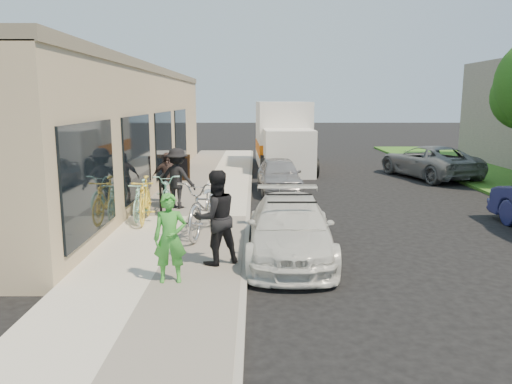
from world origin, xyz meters
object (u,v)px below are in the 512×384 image
object	(u,v)px
bike_rack	(162,189)
sedan_white	(290,228)
far_car_gray	(428,162)
bystander_a	(177,178)
moving_truck	(283,139)
cruiser_bike_c	(145,200)
bystander_b	(167,177)
sandwich_board	(182,168)
cruiser_bike_a	(142,200)
woman_rider	(170,238)
tandem_bike	(205,206)
man_standing	(216,217)
cruiser_bike_b	(166,192)
sedan_silver	(279,175)

from	to	relation	value
bike_rack	sedan_white	world-z (taller)	sedan_white
far_car_gray	bystander_a	distance (m)	11.24
moving_truck	cruiser_bike_c	size ratio (longest dim) A/B	3.42
moving_truck	bystander_b	xyz separation A→B (m)	(-3.87, -8.54, -0.45)
sandwich_board	bystander_b	bearing A→B (deg)	-89.59
bike_rack	far_car_gray	xyz separation A→B (m)	(9.55, 6.80, -0.09)
cruiser_bike_a	woman_rider	bearing A→B (deg)	-70.32
tandem_bike	man_standing	size ratio (longest dim) A/B	1.38
woman_rider	cruiser_bike_b	world-z (taller)	woman_rider
sandwich_board	man_standing	xyz separation A→B (m)	(2.02, -9.64, 0.39)
sedan_white	cruiser_bike_c	distance (m)	4.17
moving_truck	cruiser_bike_a	bearing A→B (deg)	-113.71
sandwich_board	tandem_bike	size ratio (longest dim) A/B	0.39
woman_rider	cruiser_bike_c	bearing A→B (deg)	100.98
bike_rack	cruiser_bike_b	bearing A→B (deg)	23.65
bike_rack	cruiser_bike_c	distance (m)	1.24
bike_rack	cruiser_bike_c	world-z (taller)	cruiser_bike_c
moving_truck	bystander_b	size ratio (longest dim) A/B	4.22
far_car_gray	woman_rider	world-z (taller)	woman_rider
tandem_bike	cruiser_bike_c	xyz separation A→B (m)	(-1.59, 1.14, -0.08)
sandwich_board	bystander_a	bearing A→B (deg)	-85.08
sedan_silver	woman_rider	size ratio (longest dim) A/B	2.34
sedan_silver	man_standing	size ratio (longest dim) A/B	2.00
bike_rack	cruiser_bike_a	bearing A→B (deg)	-110.82
cruiser_bike_b	cruiser_bike_c	world-z (taller)	cruiser_bike_c
tandem_bike	cruiser_bike_b	bearing A→B (deg)	127.20
bike_rack	sandwich_board	world-z (taller)	bike_rack
bike_rack	sedan_white	xyz separation A→B (m)	(3.22, -3.61, -0.15)
sandwich_board	tandem_bike	bearing A→B (deg)	-79.86
moving_truck	cruiser_bike_b	world-z (taller)	moving_truck
far_car_gray	cruiser_bike_c	size ratio (longest dim) A/B	2.58
sandwich_board	cruiser_bike_a	distance (m)	6.11
bystander_a	bystander_b	xyz separation A→B (m)	(-0.42, 0.77, -0.10)
far_car_gray	cruiser_bike_b	bearing A→B (deg)	19.28
sandwich_board	moving_truck	xyz separation A→B (m)	(4.03, 4.47, 0.71)
tandem_bike	woman_rider	world-z (taller)	woman_rider
cruiser_bike_b	bystander_b	world-z (taller)	bystander_b
woman_rider	cruiser_bike_a	distance (m)	4.71
bystander_b	sandwich_board	bearing A→B (deg)	88.21
cruiser_bike_c	moving_truck	bearing A→B (deg)	64.99
sedan_silver	man_standing	xyz separation A→B (m)	(-1.54, -8.07, 0.43)
sandwich_board	far_car_gray	distance (m)	9.90
sedan_white	man_standing	distance (m)	1.71
sandwich_board	cruiser_bike_c	size ratio (longest dim) A/B	0.51
woman_rider	bystander_b	world-z (taller)	woman_rider
far_car_gray	cruiser_bike_c	world-z (taller)	far_car_gray
cruiser_bike_c	bystander_a	world-z (taller)	bystander_a
sandwich_board	bike_rack	bearing A→B (deg)	-89.51
sedan_white	man_standing	xyz separation A→B (m)	(-1.42, -0.85, 0.43)
sandwich_board	bystander_a	xyz separation A→B (m)	(0.58, -4.84, 0.36)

